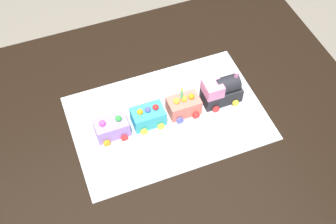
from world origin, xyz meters
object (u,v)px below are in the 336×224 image
object	(u,v)px
cake_car_flatbed_turquoise	(149,117)
birthday_candle	(182,93)
cake_car_hopper_lavender	(112,128)
cake_car_gondola_coral	(184,106)
cake_locomotive	(222,91)
dining_table	(150,141)

from	to	relation	value
cake_car_flatbed_turquoise	birthday_candle	bearing A→B (deg)	-180.00
cake_car_hopper_lavender	birthday_candle	distance (m)	0.24
cake_car_hopper_lavender	cake_car_flatbed_turquoise	bearing A→B (deg)	180.00
cake_car_gondola_coral	cake_car_hopper_lavender	bearing A→B (deg)	0.00
cake_locomotive	cake_car_flatbed_turquoise	size ratio (longest dim) A/B	1.40
cake_car_gondola_coral	cake_car_flatbed_turquoise	bearing A→B (deg)	0.00
cake_locomotive	cake_car_gondola_coral	size ratio (longest dim) A/B	1.40
dining_table	cake_car_gondola_coral	bearing A→B (deg)	178.75
cake_car_flatbed_turquoise	cake_car_hopper_lavender	world-z (taller)	same
cake_car_hopper_lavender	birthday_candle	bearing A→B (deg)	-180.00
cake_car_flatbed_turquoise	cake_car_hopper_lavender	distance (m)	0.12
dining_table	cake_car_gondola_coral	size ratio (longest dim) A/B	14.00
cake_car_gondola_coral	birthday_candle	xyz separation A→B (m)	(0.01, -0.00, 0.07)
cake_car_gondola_coral	cake_car_hopper_lavender	xyz separation A→B (m)	(0.24, 0.00, -0.00)
birthday_candle	cake_car_flatbed_turquoise	bearing A→B (deg)	0.00
birthday_candle	cake_locomotive	bearing A→B (deg)	180.00
cake_locomotive	cake_car_gondola_coral	distance (m)	0.13
dining_table	cake_car_flatbed_turquoise	world-z (taller)	cake_car_flatbed_turquoise
cake_car_flatbed_turquoise	cake_car_hopper_lavender	size ratio (longest dim) A/B	1.00
cake_locomotive	birthday_candle	size ratio (longest dim) A/B	2.83
dining_table	cake_car_hopper_lavender	xyz separation A→B (m)	(0.12, 0.00, 0.14)
cake_car_flatbed_turquoise	birthday_candle	distance (m)	0.13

